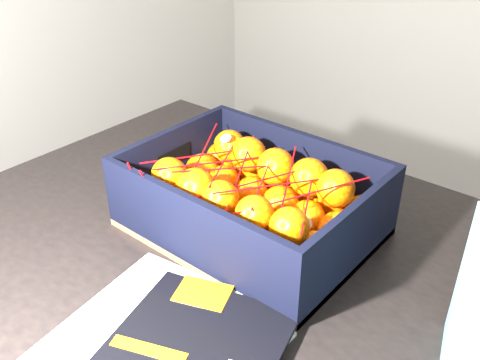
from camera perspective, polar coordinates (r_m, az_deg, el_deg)
The scene contains 5 objects.
table at distance 0.91m, azimuth 3.13°, elevation -13.76°, with size 1.20×0.81×0.75m.
magazine_stack at distance 0.70m, azimuth -8.42°, elevation -18.01°, with size 0.34×0.33×0.02m.
produce_crate at distance 0.89m, azimuth 1.24°, elevation -3.06°, with size 0.39×0.29×0.13m.
clementine_heap at distance 0.88m, azimuth 1.25°, elevation -2.13°, with size 0.37×0.28×0.12m.
mesh_net at distance 0.85m, azimuth 0.33°, elevation 0.64°, with size 0.32×0.26×0.09m.
Camera 1 is at (0.07, -0.39, 1.28)m, focal length 39.59 mm.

